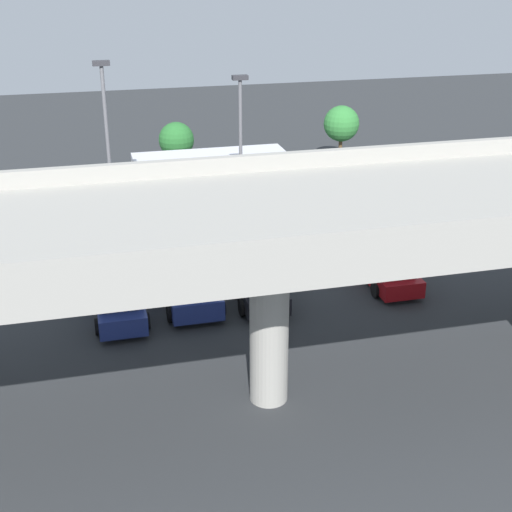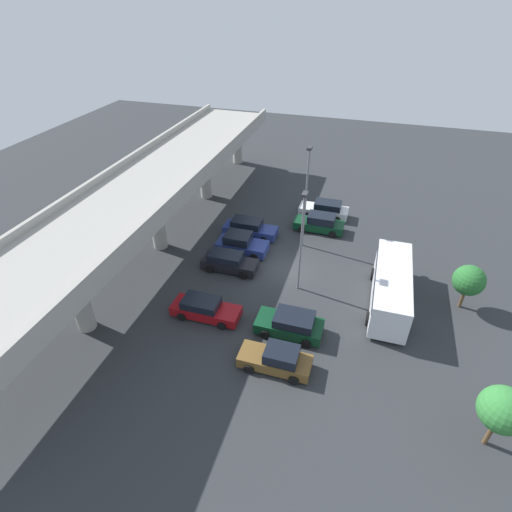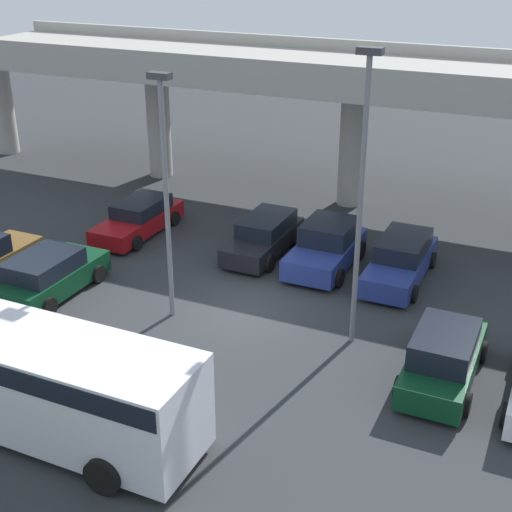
% 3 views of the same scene
% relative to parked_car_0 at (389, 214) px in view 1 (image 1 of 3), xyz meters
% --- Properties ---
extents(ground_plane, '(88.89, 88.89, 0.00)m').
position_rel_parked_car_0_xyz_m(ground_plane, '(9.93, 1.68, -0.71)').
color(ground_plane, '#2D3033').
extents(highway_overpass, '(42.68, 7.35, 7.00)m').
position_rel_parked_car_0_xyz_m(highway_overpass, '(9.93, 13.18, 4.92)').
color(highway_overpass, '#9E9B93').
rests_on(highway_overpass, ground_plane).
extents(parked_car_0, '(1.97, 4.41, 1.58)m').
position_rel_parked_car_0_xyz_m(parked_car_0, '(0.00, 0.00, 0.00)').
color(parked_car_0, brown).
rests_on(parked_car_0, ground_plane).
extents(parked_car_1, '(2.25, 4.43, 1.56)m').
position_rel_parked_car_0_xyz_m(parked_car_1, '(3.12, -0.13, 0.04)').
color(parked_car_1, '#0C381E').
rests_on(parked_car_1, ground_plane).
extents(parked_car_2, '(1.98, 4.51, 1.50)m').
position_rel_parked_car_0_xyz_m(parked_car_2, '(8.59, 6.25, 0.02)').
color(parked_car_2, black).
rests_on(parked_car_2, ground_plane).
extents(parked_car_3, '(2.23, 4.36, 1.75)m').
position_rel_parked_car_0_xyz_m(parked_car_3, '(11.27, 6.10, 0.10)').
color(parked_car_3, navy).
rests_on(parked_car_3, ground_plane).
extents(parked_car_4, '(2.02, 4.90, 1.57)m').
position_rel_parked_car_0_xyz_m(parked_car_4, '(14.10, 6.27, 0.03)').
color(parked_car_4, navy).
rests_on(parked_car_4, ground_plane).
extents(parked_car_5, '(2.03, 4.62, 1.66)m').
position_rel_parked_car_0_xyz_m(parked_car_5, '(16.85, 0.26, 0.06)').
color(parked_car_5, '#0C381E').
rests_on(parked_car_5, ground_plane).
extents(parked_car_7, '(2.00, 4.83, 1.43)m').
position_rel_parked_car_0_xyz_m(parked_car_7, '(2.92, 5.94, -0.03)').
color(parked_car_7, maroon).
rests_on(parked_car_7, ground_plane).
extents(shuttle_bus, '(8.47, 2.76, 2.78)m').
position_rel_parked_car_0_xyz_m(shuttle_bus, '(8.08, -6.28, 0.95)').
color(shuttle_bus, silver).
rests_on(shuttle_bus, ground_plane).
extents(lamp_post_near_aisle, '(0.70, 0.35, 9.00)m').
position_rel_parked_car_0_xyz_m(lamp_post_near_aisle, '(13.84, 1.26, 4.49)').
color(lamp_post_near_aisle, slate).
rests_on(lamp_post_near_aisle, ground_plane).
extents(lamp_post_mid_lot, '(0.70, 0.35, 8.04)m').
position_rel_parked_car_0_xyz_m(lamp_post_mid_lot, '(7.85, 0.36, 4.00)').
color(lamp_post_mid_lot, slate).
rests_on(lamp_post_mid_lot, ground_plane).
extents(tree_front_left, '(2.31, 2.31, 3.94)m').
position_rel_parked_car_0_xyz_m(tree_front_left, '(-1.56, -11.41, 2.05)').
color(tree_front_left, brown).
rests_on(tree_front_left, ground_plane).
extents(tree_front_centre, '(2.17, 2.17, 3.49)m').
position_rel_parked_car_0_xyz_m(tree_front_centre, '(9.23, -11.28, 1.68)').
color(tree_front_centre, brown).
rests_on(tree_front_centre, ground_plane).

